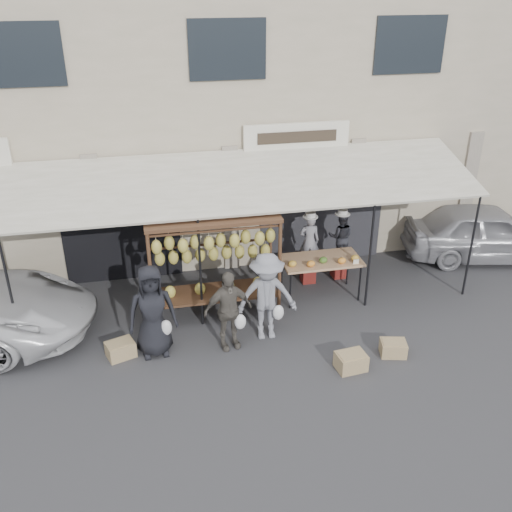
# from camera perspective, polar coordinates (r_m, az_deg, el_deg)

# --- Properties ---
(ground_plane) EXTENTS (90.00, 90.00, 0.00)m
(ground_plane) POSITION_cam_1_polar(r_m,az_deg,el_deg) (10.92, 0.71, -9.43)
(ground_plane) COLOR #2D2D30
(shophouse) EXTENTS (24.00, 6.15, 7.30)m
(shophouse) POSITION_cam_1_polar(r_m,az_deg,el_deg) (15.49, -4.65, 16.17)
(shophouse) COLOR #BAAA92
(shophouse) RESTS_ON ground_plane
(awning) EXTENTS (10.00, 2.35, 2.92)m
(awning) POSITION_cam_1_polar(r_m,az_deg,el_deg) (11.72, -1.62, 7.40)
(awning) COLOR silver
(awning) RESTS_ON ground_plane
(banana_rack) EXTENTS (2.60, 0.90, 2.24)m
(banana_rack) POSITION_cam_1_polar(r_m,az_deg,el_deg) (11.15, -4.26, 0.74)
(banana_rack) COLOR #412C1A
(banana_rack) RESTS_ON ground_plane
(produce_table) EXTENTS (1.70, 0.90, 1.04)m
(produce_table) POSITION_cam_1_polar(r_m,az_deg,el_deg) (12.26, 6.59, -0.54)
(produce_table) COLOR tan
(produce_table) RESTS_ON ground_plane
(vendor_left) EXTENTS (0.49, 0.36, 1.22)m
(vendor_left) POSITION_cam_1_polar(r_m,az_deg,el_deg) (12.78, 5.36, 1.53)
(vendor_left) COLOR gray
(vendor_left) RESTS_ON stool_left
(vendor_right) EXTENTS (0.69, 0.61, 1.18)m
(vendor_right) POSITION_cam_1_polar(r_m,az_deg,el_deg) (13.09, 8.49, 1.90)
(vendor_right) COLOR #27282F
(vendor_right) RESTS_ON stool_right
(customer_left) EXTENTS (0.92, 0.64, 1.81)m
(customer_left) POSITION_cam_1_polar(r_m,az_deg,el_deg) (10.55, -10.34, -5.45)
(customer_left) COLOR black
(customer_left) RESTS_ON ground_plane
(customer_mid) EXTENTS (0.99, 0.55, 1.59)m
(customer_mid) POSITION_cam_1_polar(r_m,az_deg,el_deg) (10.62, -2.83, -5.45)
(customer_mid) COLOR #575249
(customer_mid) RESTS_ON ground_plane
(customer_right) EXTENTS (1.18, 0.71, 1.79)m
(customer_right) POSITION_cam_1_polar(r_m,az_deg,el_deg) (10.83, 1.08, -4.11)
(customer_right) COLOR gray
(customer_right) RESTS_ON ground_plane
(stool_left) EXTENTS (0.33, 0.33, 0.42)m
(stool_left) POSITION_cam_1_polar(r_m,az_deg,el_deg) (13.15, 5.21, -1.72)
(stool_left) COLOR maroon
(stool_left) RESTS_ON ground_plane
(stool_right) EXTENTS (0.35, 0.35, 0.43)m
(stool_right) POSITION_cam_1_polar(r_m,az_deg,el_deg) (13.45, 8.26, -1.22)
(stool_right) COLOR maroon
(stool_right) RESTS_ON ground_plane
(crate_near_a) EXTENTS (0.56, 0.45, 0.31)m
(crate_near_a) POSITION_cam_1_polar(r_m,az_deg,el_deg) (10.53, 9.47, -10.36)
(crate_near_a) COLOR tan
(crate_near_a) RESTS_ON ground_plane
(crate_near_b) EXTENTS (0.53, 0.45, 0.28)m
(crate_near_b) POSITION_cam_1_polar(r_m,az_deg,el_deg) (11.04, 13.55, -8.95)
(crate_near_b) COLOR tan
(crate_near_b) RESTS_ON ground_plane
(crate_far) EXTENTS (0.59, 0.52, 0.30)m
(crate_far) POSITION_cam_1_polar(r_m,az_deg,el_deg) (10.98, -13.38, -9.08)
(crate_far) COLOR tan
(crate_far) RESTS_ON ground_plane
(sedan) EXTENTS (4.29, 2.44, 1.38)m
(sedan) POSITION_cam_1_polar(r_m,az_deg,el_deg) (15.12, 22.11, 2.23)
(sedan) COLOR #99989E
(sedan) RESTS_ON ground_plane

